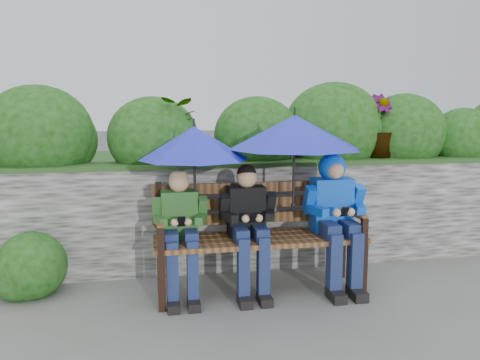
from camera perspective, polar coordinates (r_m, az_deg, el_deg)
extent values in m
plane|color=#626457|center=(3.99, 0.28, -13.84)|extent=(60.00, 60.00, 0.00)
cube|color=#403E3B|center=(4.54, -1.54, -4.40)|extent=(8.00, 0.40, 1.00)
cube|color=#204E17|center=(4.45, -1.57, 2.01)|extent=(8.00, 0.42, 0.04)
cube|color=#204E17|center=(5.71, -3.48, -1.91)|extent=(8.00, 2.00, 0.96)
ellipsoid|color=#13410B|center=(4.68, -23.38, 5.17)|extent=(1.00, 0.80, 0.90)
ellipsoid|color=#13410B|center=(4.52, -10.52, 5.12)|extent=(0.86, 0.69, 0.77)
ellipsoid|color=#13410B|center=(4.73, 2.07, 5.45)|extent=(0.87, 0.70, 0.78)
ellipsoid|color=#13410B|center=(5.03, 11.37, 6.18)|extent=(1.07, 0.86, 0.97)
ellipsoid|color=#13410B|center=(5.31, 19.30, 5.48)|extent=(0.92, 0.74, 0.83)
ellipsoid|color=#13410B|center=(5.59, 25.51, 4.65)|extent=(0.72, 0.58, 0.65)
ellipsoid|color=#13410B|center=(4.72, -21.73, 4.56)|extent=(0.80, 0.64, 0.72)
sphere|color=pink|center=(4.59, -23.30, 3.26)|extent=(0.14, 0.14, 0.14)
sphere|color=pink|center=(4.59, 1.53, 3.96)|extent=(0.14, 0.14, 0.14)
sphere|color=pink|center=(5.11, 18.02, 4.02)|extent=(0.14, 0.14, 0.14)
imported|color=#13410B|center=(4.47, -8.86, 6.05)|extent=(0.54, 0.47, 0.60)
imported|color=#13410B|center=(5.03, 16.58, 6.38)|extent=(0.37, 0.37, 0.65)
sphere|color=#13410B|center=(4.29, -24.06, -9.56)|extent=(0.57, 0.57, 0.57)
sphere|color=#13410B|center=(4.28, -25.31, -10.60)|extent=(0.41, 0.41, 0.41)
cube|color=black|center=(3.67, -9.52, -12.32)|extent=(0.06, 0.06, 0.44)
cube|color=black|center=(4.08, -9.67, -10.14)|extent=(0.06, 0.06, 0.44)
cube|color=black|center=(4.04, 14.73, -10.52)|extent=(0.06, 0.06, 0.44)
cube|color=black|center=(4.42, 12.27, -8.76)|extent=(0.06, 0.06, 0.44)
cube|color=#513120|center=(3.73, 3.13, -8.02)|extent=(1.75, 0.10, 0.04)
cube|color=#513120|center=(3.85, 2.68, -7.49)|extent=(1.75, 0.10, 0.04)
cube|color=#513120|center=(3.96, 2.25, -7.00)|extent=(1.75, 0.10, 0.04)
cube|color=#513120|center=(4.08, 1.85, -6.53)|extent=(1.75, 0.10, 0.04)
cube|color=black|center=(3.98, -9.84, -3.75)|extent=(0.05, 0.05, 0.49)
cube|color=#513120|center=(3.75, -9.76, -4.95)|extent=(0.05, 0.45, 0.04)
cube|color=black|center=(3.57, -9.65, -7.44)|extent=(0.05, 0.05, 0.21)
cube|color=black|center=(4.32, 12.37, -2.84)|extent=(0.05, 0.05, 0.49)
cube|color=#513120|center=(4.11, 13.65, -3.87)|extent=(0.05, 0.45, 0.04)
cube|color=black|center=(3.95, 14.91, -6.05)|extent=(0.05, 0.05, 0.21)
cube|color=#513120|center=(4.10, 1.69, -4.63)|extent=(1.75, 0.03, 0.09)
cube|color=#513120|center=(4.07, 1.70, -2.77)|extent=(1.75, 0.03, 0.09)
cube|color=#513120|center=(4.05, 1.71, -0.89)|extent=(1.75, 0.03, 0.09)
cube|color=#285C29|center=(3.85, -7.39, -4.20)|extent=(0.29, 0.17, 0.39)
sphere|color=tan|center=(3.78, -7.45, -0.27)|extent=(0.16, 0.16, 0.16)
sphere|color=tan|center=(3.79, -7.47, 0.18)|extent=(0.15, 0.15, 0.15)
cube|color=#192549|center=(3.75, -8.40, -6.88)|extent=(0.10, 0.27, 0.10)
cube|color=#192549|center=(3.70, -8.22, -11.38)|extent=(0.09, 0.09, 0.53)
cube|color=black|center=(3.74, -8.10, -14.96)|extent=(0.09, 0.19, 0.07)
cube|color=#192549|center=(3.76, -6.04, -6.79)|extent=(0.10, 0.27, 0.10)
cube|color=#192549|center=(3.71, -5.79, -11.28)|extent=(0.09, 0.09, 0.53)
cube|color=black|center=(3.75, -5.66, -14.85)|extent=(0.09, 0.19, 0.07)
cube|color=#285C29|center=(3.79, -10.15, -3.67)|extent=(0.07, 0.16, 0.22)
cube|color=#285C29|center=(3.70, -9.71, -4.94)|extent=(0.11, 0.18, 0.06)
sphere|color=tan|center=(3.63, -7.98, -5.17)|extent=(0.06, 0.06, 0.06)
cube|color=#285C29|center=(3.81, -4.59, -3.50)|extent=(0.07, 0.16, 0.22)
cube|color=#285C29|center=(3.72, -4.79, -4.77)|extent=(0.11, 0.18, 0.06)
sphere|color=tan|center=(3.63, -6.35, -5.12)|extent=(0.06, 0.06, 0.06)
cube|color=black|center=(3.62, -7.16, -5.04)|extent=(0.06, 0.07, 0.09)
cube|color=black|center=(3.92, 0.76, -3.77)|extent=(0.30, 0.18, 0.41)
sphere|color=tan|center=(3.85, 0.83, 0.28)|extent=(0.17, 0.17, 0.17)
sphere|color=black|center=(3.85, 0.80, 0.74)|extent=(0.16, 0.16, 0.16)
cube|color=#192549|center=(3.80, -0.01, -6.52)|extent=(0.11, 0.29, 0.11)
cube|color=#192549|center=(3.75, 0.41, -11.00)|extent=(0.09, 0.10, 0.53)
cube|color=black|center=(3.78, 0.57, -14.54)|extent=(0.10, 0.20, 0.07)
cube|color=#192549|center=(3.84, 2.37, -6.40)|extent=(0.11, 0.29, 0.11)
cube|color=#192549|center=(3.78, 2.85, -10.83)|extent=(0.09, 0.10, 0.53)
cube|color=black|center=(3.82, 3.02, -14.34)|extent=(0.10, 0.20, 0.07)
cube|color=black|center=(3.83, -1.94, -3.24)|extent=(0.07, 0.16, 0.23)
cube|color=black|center=(3.74, -1.25, -4.53)|extent=(0.12, 0.19, 0.06)
sphere|color=tan|center=(3.68, 0.69, -4.74)|extent=(0.06, 0.06, 0.06)
cube|color=black|center=(3.91, 3.67, -3.02)|extent=(0.07, 0.16, 0.23)
cube|color=black|center=(3.80, 3.70, -4.31)|extent=(0.12, 0.19, 0.06)
sphere|color=tan|center=(3.70, 2.33, -4.66)|extent=(0.06, 0.06, 0.06)
cube|color=black|center=(3.68, 1.54, -4.60)|extent=(0.06, 0.07, 0.09)
cube|color=blue|center=(4.13, 11.06, -2.96)|extent=(0.34, 0.20, 0.46)
sphere|color=tan|center=(4.06, 11.30, 1.36)|extent=(0.19, 0.19, 0.19)
sphere|color=blue|center=(4.09, 11.14, 1.55)|extent=(0.24, 0.24, 0.24)
sphere|color=tan|center=(4.02, 11.54, 1.13)|extent=(0.14, 0.14, 0.14)
cube|color=#192549|center=(3.99, 10.64, -5.86)|extent=(0.12, 0.32, 0.12)
cube|color=#192549|center=(3.92, 11.39, -10.22)|extent=(0.10, 0.11, 0.54)
cube|color=black|center=(3.95, 11.63, -13.62)|extent=(0.11, 0.22, 0.08)
cube|color=#192549|center=(4.06, 13.02, -5.69)|extent=(0.12, 0.32, 0.12)
cube|color=#192549|center=(3.99, 13.82, -9.97)|extent=(0.10, 0.11, 0.54)
cube|color=black|center=(4.02, 14.07, -13.31)|extent=(0.11, 0.22, 0.08)
cube|color=blue|center=(4.00, 8.48, -2.40)|extent=(0.08, 0.18, 0.26)
cube|color=blue|center=(3.90, 9.51, -3.74)|extent=(0.13, 0.21, 0.07)
sphere|color=tan|center=(3.86, 11.72, -3.93)|extent=(0.07, 0.07, 0.07)
cube|color=blue|center=(4.16, 14.10, -2.13)|extent=(0.08, 0.18, 0.26)
cube|color=blue|center=(4.04, 14.45, -3.46)|extent=(0.13, 0.21, 0.07)
sphere|color=tan|center=(3.91, 13.35, -3.83)|extent=(0.07, 0.07, 0.07)
cube|color=black|center=(3.88, 12.60, -3.76)|extent=(0.06, 0.07, 0.09)
cone|color=#1C24D0|center=(3.72, -5.61, 4.51)|extent=(0.88, 0.88, 0.26)
cylinder|color=black|center=(3.71, -5.64, 7.01)|extent=(0.02, 0.02, 0.06)
cylinder|color=black|center=(3.75, -5.55, 0.36)|extent=(0.02, 0.02, 0.54)
sphere|color=black|center=(3.80, -5.49, -3.70)|extent=(0.04, 0.04, 0.04)
cone|color=#1C24D0|center=(3.83, 6.65, 5.83)|extent=(1.10, 1.10, 0.28)
cylinder|color=black|center=(3.83, 6.70, 8.34)|extent=(0.02, 0.02, 0.06)
cylinder|color=black|center=(3.86, 6.57, 1.35)|extent=(0.02, 0.02, 0.60)
sphere|color=black|center=(3.91, 6.50, -3.05)|extent=(0.04, 0.04, 0.04)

